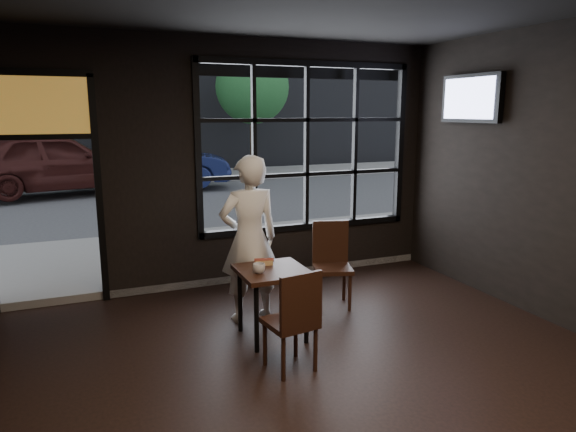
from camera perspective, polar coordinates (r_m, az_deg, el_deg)
name	(u,v)px	position (r m, az deg, el deg)	size (l,w,h in m)	color
floor	(351,432)	(4.07, 6.98, -22.73)	(6.00, 7.00, 0.02)	black
window_frame	(306,147)	(7.06, 2.07, 7.64)	(3.06, 0.12, 2.28)	black
stained_transom	(34,105)	(6.44, -26.36, 11.00)	(1.20, 0.06, 0.70)	orange
street_asphalt	(116,159)	(27.07, -18.57, 6.07)	(60.00, 41.00, 0.04)	#545456
cafe_table	(272,303)	(5.30, -1.74, -9.65)	(0.67, 0.67, 0.73)	black
chair_near	(290,319)	(4.64, 0.21, -11.37)	(0.41, 0.41, 0.94)	black
chair_window	(333,266)	(6.09, 4.99, -5.51)	(0.43, 0.43, 1.00)	black
man	(249,239)	(5.59, -4.33, -2.60)	(0.67, 0.44, 1.83)	silver
hotdog	(264,262)	(5.31, -2.68, -5.13)	(0.20, 0.08, 0.06)	tan
cup	(259,268)	(5.04, -3.26, -5.83)	(0.12, 0.12, 0.10)	silver
tv	(471,98)	(6.98, 19.70, 12.20)	(0.12, 1.02, 0.60)	black
navy_car	(158,163)	(15.62, -14.21, 5.70)	(1.45, 4.16, 1.37)	#17204E
maroon_car	(57,162)	(15.33, -24.29, 5.45)	(1.94, 4.83, 1.65)	#3E1714
tree_left	(98,100)	(17.71, -20.38, 12.00)	(2.20, 2.20, 3.75)	#332114
tree_right	(252,87)	(18.65, -3.98, 14.08)	(2.59, 2.59, 4.43)	#332114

